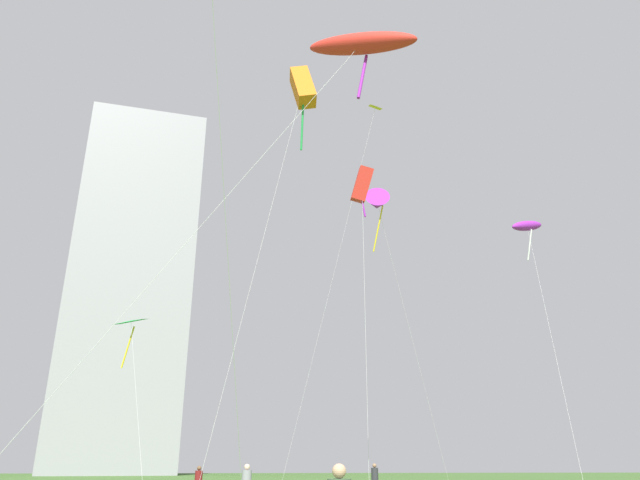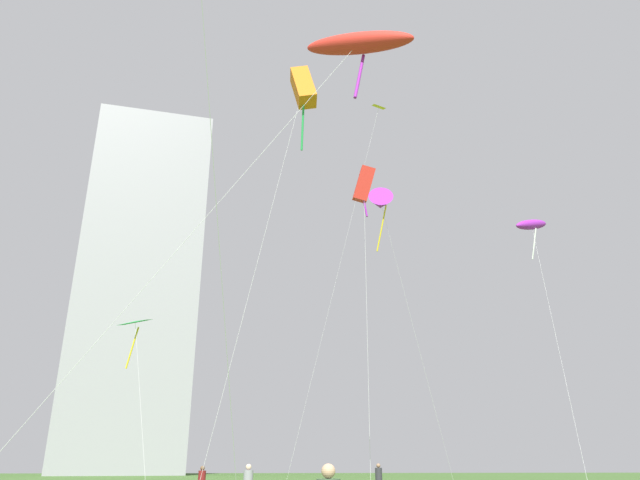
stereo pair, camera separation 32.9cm
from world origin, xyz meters
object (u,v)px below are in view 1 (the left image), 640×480
Objects in this scene: kite_flying_7 at (131,324)px; distant_highrise_0 at (133,288)px; kite_flying_0 at (527,226)px; kite_flying_2 at (362,185)px; kite_flying_5 at (303,88)px; person_standing_1 at (375,478)px; kite_flying_1 at (361,44)px; kite_flying_3 at (377,203)px; kite_flying_6 at (374,114)px.

kite_flying_7 is 0.14× the size of distant_highrise_0.
distant_highrise_0 is (-44.79, 91.26, 20.65)m from kite_flying_0.
kite_flying_2 is 0.86× the size of kite_flying_5.
person_standing_1 is at bearing 174.79° from kite_flying_0.
kite_flying_7 is (-10.89, 23.08, -4.27)m from kite_flying_1.
kite_flying_0 is 1.19× the size of kite_flying_1.
kite_flying_2 is at bearing -107.41° from kite_flying_3.
kite_flying_1 is 23.56m from kite_flying_3.
kite_flying_1 is (-4.50, -21.42, 13.47)m from person_standing_1.
distant_highrise_0 is at bearing 111.20° from kite_flying_3.
distant_highrise_0 reaches higher than kite_flying_1.
kite_flying_3 reaches higher than kite_flying_1.
kite_flying_7 is at bearing 122.80° from kite_flying_5.
kite_flying_2 is at bearing 79.00° from kite_flying_1.
distant_highrise_0 is (-35.25, 86.63, 9.22)m from kite_flying_6.
distant_highrise_0 is (-29.13, 111.66, 23.42)m from kite_flying_1.
distant_highrise_0 reaches higher than kite_flying_0.
kite_flying_1 is at bearing -123.82° from person_standing_1.
kite_flying_5 is at bearing -143.82° from kite_flying_0.
kite_flying_0 is 0.89× the size of kite_flying_3.
distant_highrise_0 is (-34.63, 89.28, 18.52)m from kite_flying_3.
kite_flying_0 is at bearing -11.01° from kite_flying_3.
kite_flying_1 is 29.41m from kite_flying_6.
kite_flying_2 reaches higher than kite_flying_1.
kite_flying_6 is (7.34, 16.97, 10.24)m from kite_flying_5.
distant_highrise_0 is at bearing 101.63° from kite_flying_7.
kite_flying_2 is 6.45m from kite_flying_5.
kite_flying_0 is at bearing 36.18° from kite_flying_5.
kite_flying_1 is 1.41× the size of kite_flying_7.
distant_highrise_0 is (-18.23, 88.57, 27.68)m from kite_flying_7.
kite_flying_5 is 109.05m from distant_highrise_0.
person_standing_1 is at bearing 78.14° from kite_flying_1.
person_standing_1 is 0.11× the size of kite_flying_2.
kite_flying_5 is at bearing -135.08° from person_standing_1.
kite_flying_5 is (-16.87, -12.34, 1.18)m from kite_flying_0.
person_standing_1 is 18.42m from kite_flying_3.
person_standing_1 is 17.31m from kite_flying_2.
kite_flying_2 is 0.22× the size of distant_highrise_0.
kite_flying_6 reaches higher than kite_flying_0.
person_standing_1 is 0.17× the size of kite_flying_7.
distant_highrise_0 is at bearing 116.14° from kite_flying_0.
distant_highrise_0 reaches higher than kite_flying_2.
kite_flying_3 reaches higher than kite_flying_0.
kite_flying_5 is at bearing 98.53° from kite_flying_1.
kite_flying_1 is 0.78× the size of kite_flying_5.
kite_flying_0 is 1.08× the size of kite_flying_2.
kite_flying_6 is at bearing 73.48° from kite_flying_2.
kite_flying_0 is at bearing -27.17° from person_standing_1.
kite_flying_3 is (3.04, 9.71, 3.57)m from kite_flying_2.
kite_flying_6 is (1.63, 3.61, 27.67)m from person_standing_1.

